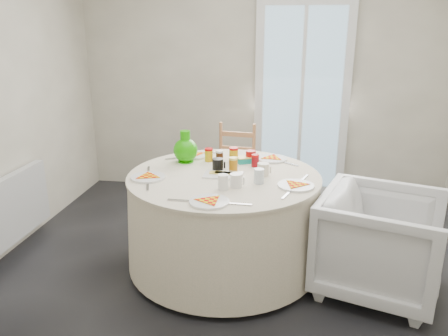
# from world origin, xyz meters

# --- Properties ---
(floor) EXTENTS (4.00, 4.00, 0.00)m
(floor) POSITION_xyz_m (0.00, 0.00, 0.00)
(floor) COLOR black
(floor) RESTS_ON ground
(wall_back) EXTENTS (4.00, 0.02, 2.60)m
(wall_back) POSITION_xyz_m (0.00, 2.00, 1.30)
(wall_back) COLOR #BCB5A3
(wall_back) RESTS_ON floor
(glass_door) EXTENTS (1.00, 0.08, 2.10)m
(glass_door) POSITION_xyz_m (0.40, 1.95, 1.05)
(glass_door) COLOR silver
(glass_door) RESTS_ON floor
(radiator) EXTENTS (0.07, 1.00, 0.55)m
(radiator) POSITION_xyz_m (-1.94, 0.20, 0.38)
(radiator) COLOR silver
(radiator) RESTS_ON floor
(table) EXTENTS (1.47, 1.47, 0.75)m
(table) POSITION_xyz_m (-0.19, 0.25, 0.38)
(table) COLOR beige
(table) RESTS_ON floor
(wooden_chair) EXTENTS (0.44, 0.42, 0.90)m
(wooden_chair) POSITION_xyz_m (-0.25, 1.29, 0.47)
(wooden_chair) COLOR #B5724E
(wooden_chair) RESTS_ON floor
(armchair) EXTENTS (0.94, 0.98, 0.81)m
(armchair) POSITION_xyz_m (0.93, 0.06, 0.39)
(armchair) COLOR silver
(armchair) RESTS_ON floor
(place_settings) EXTENTS (1.79, 1.79, 0.03)m
(place_settings) POSITION_xyz_m (-0.19, 0.25, 0.77)
(place_settings) COLOR white
(place_settings) RESTS_ON table
(jar_cluster) EXTENTS (0.48, 0.32, 0.13)m
(jar_cluster) POSITION_xyz_m (-0.18, 0.53, 0.82)
(jar_cluster) COLOR #AB4F1B
(jar_cluster) RESTS_ON table
(butter_tub) EXTENTS (0.15, 0.14, 0.05)m
(butter_tub) POSITION_xyz_m (-0.07, 0.57, 0.79)
(butter_tub) COLOR #119388
(butter_tub) RESTS_ON table
(green_pitcher) EXTENTS (0.21, 0.21, 0.25)m
(green_pitcher) POSITION_xyz_m (-0.55, 0.53, 0.87)
(green_pitcher) COLOR #1DA104
(green_pitcher) RESTS_ON table
(cheese_platter) EXTENTS (0.29, 0.19, 0.04)m
(cheese_platter) POSITION_xyz_m (-0.19, 0.23, 0.77)
(cheese_platter) COLOR white
(cheese_platter) RESTS_ON table
(mugs_glasses) EXTENTS (0.80, 0.80, 0.12)m
(mugs_glasses) POSITION_xyz_m (-0.07, 0.22, 0.81)
(mugs_glasses) COLOR #A4A4A4
(mugs_glasses) RESTS_ON table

